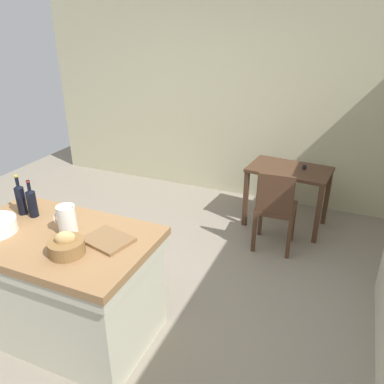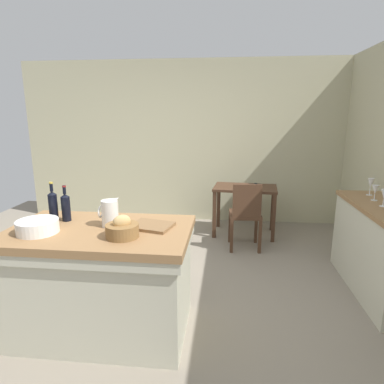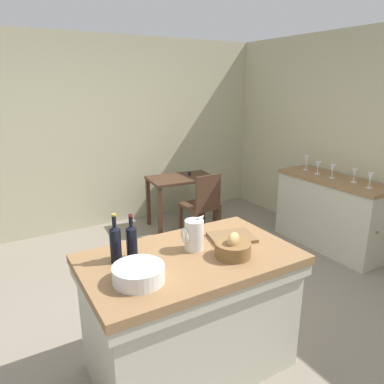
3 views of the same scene
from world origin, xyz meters
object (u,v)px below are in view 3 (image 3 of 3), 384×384
Objects in this scene: cutting_board at (232,237)px; wine_bottle_amber at (115,243)px; wine_glass_left at (355,173)px; bread_basket at (233,248)px; wine_bottle_dark at (132,240)px; side_cabinet at (331,213)px; wash_bowl at (139,274)px; wine_glass_far_right at (307,160)px; wine_glass_right at (318,165)px; island_table at (190,308)px; pitcher at (194,235)px; writing_desk at (181,185)px; wine_glass_middle at (333,169)px; wine_glass_far_left at (370,178)px; wooden_chair at (202,205)px.

wine_bottle_amber reaches higher than cutting_board.
wine_glass_left reaches higher than cutting_board.
bread_basket is 0.75× the size of cutting_board.
wine_bottle_dark is 0.11m from wine_bottle_amber.
cutting_board is at bearing -159.37° from side_cabinet.
wine_bottle_amber is at bearing 96.13° from wash_bowl.
wash_bowl is (-2.92, -1.00, 0.49)m from side_cabinet.
bread_basket reaches higher than side_cabinet.
wine_bottle_dark is 3.10m from wine_glass_far_right.
wine_glass_right is (-0.03, 0.24, 0.55)m from side_cabinet.
island_table is 4.47× the size of cutting_board.
cutting_board is 1.71× the size of wine_glass_far_right.
writing_desk is at bearing 63.24° from pitcher.
side_cabinet is 2.62m from pitcher.
pitcher is at bearing -161.18° from wine_glass_middle.
wash_bowl is (-0.42, -0.13, 0.46)m from island_table.
wine_glass_far_right is at bearing 21.68° from wine_bottle_amber.
wine_glass_far_left is at bearing -58.67° from writing_desk.
wine_glass_far_right is at bearing 90.13° from wine_glass_left.
wine_bottle_amber is 3.20m from wine_glass_far_right.
wine_glass_middle is (-0.04, 0.01, 0.56)m from side_cabinet.
wine_bottle_amber is 1.75× the size of wine_glass_far_right.
bread_basket is (0.17, -0.22, -0.05)m from pitcher.
wine_glass_left is at bearing -84.18° from wine_glass_right.
wine_glass_left reaches higher than island_table.
pitcher is 2.77m from wine_glass_far_right.
side_cabinet is 2.99m from wine_bottle_dark.
wine_glass_left is (2.98, 0.47, -0.02)m from wine_bottle_amber.
bread_basket is at bearing -32.58° from island_table.
wine_bottle_amber is 2.13× the size of wine_glass_left.
wine_glass_far_right is (-0.00, 0.71, 0.02)m from wine_glass_left.
side_cabinet is 0.56m from wine_glass_middle.
writing_desk is 3.14× the size of wash_bowl.
wine_bottle_dark is at bearing -166.03° from side_cabinet.
wine_glass_left is (2.13, 0.55, 0.10)m from cutting_board.
wooden_chair is 3.00× the size of wash_bowl.
wine_glass_far_right reaches higher than cutting_board.
wine_bottle_dark is 2.90m from wine_glass_middle.
bread_basket and wine_glass_right have the same top height.
pitcher reaches higher than bread_basket.
wine_bottle_amber is at bearing -166.08° from wine_glass_middle.
side_cabinet reaches higher than island_table.
wash_bowl is at bearing -157.66° from pitcher.
bread_basket is at bearing -155.73° from side_cabinet.
side_cabinet is at bearing 13.97° from wine_bottle_dark.
pitcher is (-2.44, -0.80, 0.55)m from side_cabinet.
wine_glass_right is at bearing -29.29° from wooden_chair.
wine_glass_far_right is (0.05, 0.23, 0.02)m from wine_glass_right.
writing_desk is at bearing 140.44° from wine_glass_far_right.
island_table is 4.35× the size of wine_bottle_amber.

